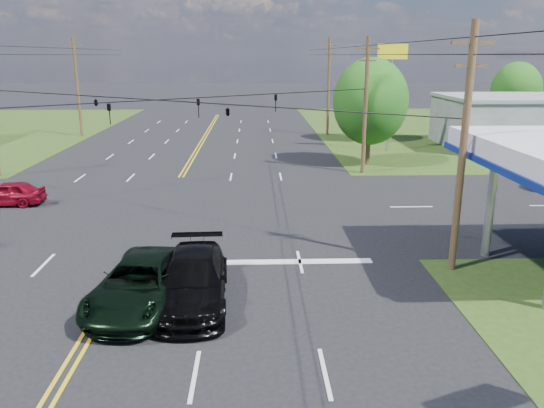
{
  "coord_description": "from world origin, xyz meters",
  "views": [
    {
      "loc": [
        5.15,
        -16.44,
        8.28
      ],
      "look_at": [
        5.92,
        6.0,
        1.95
      ],
      "focal_mm": 35.0,
      "sensor_mm": 36.0,
      "label": 1
    }
  ],
  "objects_px": {
    "pole_se": "(463,148)",
    "tree_right_b": "(369,98)",
    "pole_left_far": "(77,86)",
    "pole_right_far": "(328,86)",
    "pole_ne": "(365,105)",
    "retail_ne": "(522,123)",
    "suv_black": "(193,280)",
    "tree_far_r": "(516,90)",
    "pickup_dkgreen": "(141,283)",
    "tree_right_a": "(370,102)"
  },
  "relations": [
    {
      "from": "pole_se",
      "to": "pole_ne",
      "type": "height_order",
      "value": "same"
    },
    {
      "from": "tree_right_a",
      "to": "tree_far_r",
      "type": "height_order",
      "value": "tree_right_a"
    },
    {
      "from": "retail_ne",
      "to": "pole_left_far",
      "type": "xyz_separation_m",
      "value": [
        -43.0,
        8.0,
        2.97
      ]
    },
    {
      "from": "pole_ne",
      "to": "pole_right_far",
      "type": "distance_m",
      "value": 19.0
    },
    {
      "from": "tree_right_b",
      "to": "pickup_dkgreen",
      "type": "height_order",
      "value": "tree_right_b"
    },
    {
      "from": "tree_right_b",
      "to": "tree_far_r",
      "type": "xyz_separation_m",
      "value": [
        17.5,
        6.0,
        0.33
      ]
    },
    {
      "from": "pole_se",
      "to": "tree_right_b",
      "type": "height_order",
      "value": "pole_se"
    },
    {
      "from": "pole_se",
      "to": "tree_right_a",
      "type": "distance_m",
      "value": 21.02
    },
    {
      "from": "tree_right_a",
      "to": "suv_black",
      "type": "xyz_separation_m",
      "value": [
        -11.0,
        -23.55,
        -4.03
      ]
    },
    {
      "from": "pole_right_far",
      "to": "tree_right_a",
      "type": "bearing_deg",
      "value": -86.42
    },
    {
      "from": "pole_right_far",
      "to": "pole_ne",
      "type": "bearing_deg",
      "value": -90.0
    },
    {
      "from": "pole_ne",
      "to": "suv_black",
      "type": "height_order",
      "value": "pole_ne"
    },
    {
      "from": "pole_ne",
      "to": "pole_left_far",
      "type": "xyz_separation_m",
      "value": [
        -26.0,
        19.0,
        0.25
      ]
    },
    {
      "from": "pole_right_far",
      "to": "suv_black",
      "type": "relative_size",
      "value": 1.74
    },
    {
      "from": "retail_ne",
      "to": "tree_right_a",
      "type": "height_order",
      "value": "tree_right_a"
    },
    {
      "from": "retail_ne",
      "to": "pole_right_far",
      "type": "bearing_deg",
      "value": 154.8
    },
    {
      "from": "tree_far_r",
      "to": "suv_black",
      "type": "height_order",
      "value": "tree_far_r"
    },
    {
      "from": "pole_se",
      "to": "pole_right_far",
      "type": "distance_m",
      "value": 37.0
    },
    {
      "from": "pole_left_far",
      "to": "tree_right_a",
      "type": "relative_size",
      "value": 1.22
    },
    {
      "from": "pole_se",
      "to": "tree_far_r",
      "type": "relative_size",
      "value": 1.25
    },
    {
      "from": "tree_right_a",
      "to": "suv_black",
      "type": "distance_m",
      "value": 26.31
    },
    {
      "from": "tree_right_b",
      "to": "suv_black",
      "type": "relative_size",
      "value": 1.23
    },
    {
      "from": "pole_right_far",
      "to": "tree_right_a",
      "type": "distance_m",
      "value": 16.03
    },
    {
      "from": "pole_se",
      "to": "pole_ne",
      "type": "distance_m",
      "value": 18.0
    },
    {
      "from": "pole_left_far",
      "to": "pickup_dkgreen",
      "type": "distance_m",
      "value": 42.43
    },
    {
      "from": "tree_right_b",
      "to": "pickup_dkgreen",
      "type": "xyz_separation_m",
      "value": [
        -15.22,
        -35.72,
        -3.41
      ]
    },
    {
      "from": "retail_ne",
      "to": "pole_se",
      "type": "bearing_deg",
      "value": -120.38
    },
    {
      "from": "pickup_dkgreen",
      "to": "pole_se",
      "type": "bearing_deg",
      "value": 20.05
    },
    {
      "from": "pole_ne",
      "to": "pickup_dkgreen",
      "type": "distance_m",
      "value": 24.15
    },
    {
      "from": "retail_ne",
      "to": "pole_right_far",
      "type": "xyz_separation_m",
      "value": [
        -17.0,
        8.0,
        2.97
      ]
    },
    {
      "from": "retail_ne",
      "to": "pole_se",
      "type": "distance_m",
      "value": 33.72
    },
    {
      "from": "tree_right_b",
      "to": "tree_far_r",
      "type": "relative_size",
      "value": 0.93
    },
    {
      "from": "pole_se",
      "to": "suv_black",
      "type": "xyz_separation_m",
      "value": [
        -10.0,
        -2.55,
        -4.08
      ]
    },
    {
      "from": "tree_right_b",
      "to": "tree_far_r",
      "type": "distance_m",
      "value": 18.5
    },
    {
      "from": "retail_ne",
      "to": "tree_far_r",
      "type": "height_order",
      "value": "tree_far_r"
    },
    {
      "from": "pole_right_far",
      "to": "tree_right_a",
      "type": "relative_size",
      "value": 1.22
    },
    {
      "from": "pole_ne",
      "to": "tree_right_b",
      "type": "bearing_deg",
      "value": 76.87
    },
    {
      "from": "pole_se",
      "to": "pole_right_far",
      "type": "xyz_separation_m",
      "value": [
        0.0,
        37.0,
        0.25
      ]
    },
    {
      "from": "pole_ne",
      "to": "suv_black",
      "type": "relative_size",
      "value": 1.65
    },
    {
      "from": "pickup_dkgreen",
      "to": "tree_far_r",
      "type": "bearing_deg",
      "value": 58.9
    },
    {
      "from": "pole_left_far",
      "to": "tree_right_b",
      "type": "height_order",
      "value": "pole_left_far"
    },
    {
      "from": "retail_ne",
      "to": "pole_ne",
      "type": "xyz_separation_m",
      "value": [
        -17.0,
        -11.0,
        2.72
      ]
    },
    {
      "from": "pole_se",
      "to": "tree_right_a",
      "type": "relative_size",
      "value": 1.16
    },
    {
      "from": "tree_right_a",
      "to": "suv_black",
      "type": "bearing_deg",
      "value": -115.03
    },
    {
      "from": "tree_right_a",
      "to": "pickup_dkgreen",
      "type": "xyz_separation_m",
      "value": [
        -12.72,
        -23.72,
        -4.06
      ]
    },
    {
      "from": "pole_left_far",
      "to": "pole_right_far",
      "type": "distance_m",
      "value": 26.0
    },
    {
      "from": "retail_ne",
      "to": "pole_left_far",
      "type": "height_order",
      "value": "pole_left_far"
    },
    {
      "from": "pole_se",
      "to": "pole_ne",
      "type": "bearing_deg",
      "value": 90.0
    },
    {
      "from": "tree_right_a",
      "to": "tree_right_b",
      "type": "xyz_separation_m",
      "value": [
        2.5,
        12.0,
        -0.65
      ]
    },
    {
      "from": "pole_left_far",
      "to": "tree_far_r",
      "type": "distance_m",
      "value": 47.05
    }
  ]
}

